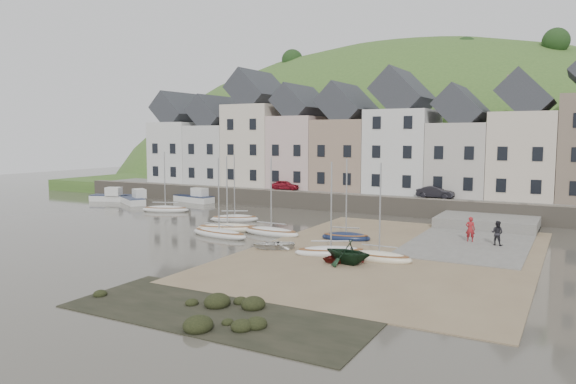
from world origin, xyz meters
The scene contains 27 objects.
ground centered at (0.00, 0.00, 0.00)m, with size 160.00×160.00×0.00m, color #403C32.
quay_land centered at (0.00, 32.00, 0.75)m, with size 90.00×30.00×1.50m, color #3C5F26.
quay_street centered at (0.00, 20.50, 1.55)m, with size 70.00×7.00×0.10m, color slate.
seawall centered at (0.00, 17.00, 0.90)m, with size 70.00×1.20×1.80m, color slate.
beach centered at (11.00, 0.00, 0.03)m, with size 18.00×26.00×0.06m, color #7A664A.
slipway centered at (15.00, 8.00, 0.06)m, with size 8.00×18.00×0.12m, color slate.
hillside centered at (-5.00, 60.00, -17.99)m, with size 134.40×84.00×84.00m.
townhouse_terrace centered at (1.76, 24.00, 7.32)m, with size 61.05×8.00×13.93m.
sailboat_0 centered at (-15.52, 8.19, 0.26)m, with size 5.15×3.19×6.32m.
sailboat_1 centered at (-5.74, 6.39, 0.26)m, with size 4.48×3.44×6.32m.
sailboat_2 centered at (-3.44, 1.93, 0.26)m, with size 5.24×3.47×6.32m.
sailboat_3 centered at (0.63, 2.09, 0.26)m, with size 5.00×1.71×6.32m.
sailboat_4 centered at (-2.56, -0.42, 0.26)m, with size 5.58×2.24×6.32m.
sailboat_5 centered at (6.60, 2.92, 0.27)m, with size 3.90×2.24×6.32m.
sailboat_6 centered at (7.69, -2.30, 0.26)m, with size 4.83×3.57×6.32m.
sailboat_7 centered at (10.98, -2.32, 0.27)m, with size 4.21×1.63×6.32m.
motorboat_0 centered at (-22.93, 11.33, 0.58)m, with size 5.31×4.16×1.70m.
motorboat_1 centered at (-27.10, 11.94, 0.58)m, with size 5.13×3.20×1.70m.
motorboat_2 centered at (-17.78, 15.92, 0.58)m, with size 5.55×2.61×1.70m.
rowboat_white centered at (3.50, -2.52, 0.36)m, with size 2.06×2.89×0.60m, color silver.
rowboat_green centered at (9.66, -4.23, 0.83)m, with size 2.52×2.92×1.54m, color black.
rowboat_red centered at (9.20, -3.87, 0.35)m, with size 1.98×2.77×0.57m, color maroon.
person_red centered at (14.93, 6.18, 1.03)m, with size 0.66×0.43×1.82m, color maroon.
person_dark centered at (16.82, 5.71, 0.99)m, with size 0.84×0.66×1.73m, color black.
car_left centered at (-7.72, 19.50, 2.16)m, with size 1.31×3.26×1.11m, color maroon.
car_right centered at (9.26, 19.50, 2.19)m, with size 1.26×3.61×1.19m, color black.
shore_rocks centered at (8.21, -15.26, 0.12)m, with size 14.00×6.00×0.77m.
Camera 1 is at (21.65, -33.84, 7.77)m, focal length 33.54 mm.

